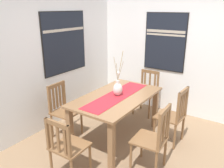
% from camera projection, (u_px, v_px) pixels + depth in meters
% --- Properties ---
extents(ground_plane, '(6.40, 6.40, 0.03)m').
position_uv_depth(ground_plane, '(137.00, 155.00, 3.54)').
color(ground_plane, '#8E7051').
extents(wall_back, '(6.40, 0.12, 2.70)m').
position_uv_depth(wall_back, '(47.00, 55.00, 4.09)').
color(wall_back, white).
rests_on(wall_back, ground_plane).
extents(wall_side, '(0.12, 6.40, 2.70)m').
position_uv_depth(wall_side, '(183.00, 50.00, 4.57)').
color(wall_side, white).
rests_on(wall_side, ground_plane).
extents(dining_table, '(1.61, 0.93, 0.78)m').
position_uv_depth(dining_table, '(117.00, 103.00, 3.79)').
color(dining_table, '#8E6642').
rests_on(dining_table, ground_plane).
extents(table_runner, '(1.48, 0.36, 0.01)m').
position_uv_depth(table_runner, '(117.00, 96.00, 3.75)').
color(table_runner, '#B7232D').
rests_on(table_runner, dining_table).
extents(centerpiece_vase, '(0.31, 0.24, 0.70)m').
position_uv_depth(centerpiece_vase, '(118.00, 88.00, 3.73)').
color(centerpiece_vase, silver).
rests_on(centerpiece_vase, dining_table).
extents(chair_0, '(0.44, 0.44, 0.96)m').
position_uv_depth(chair_0, '(174.00, 115.00, 3.71)').
color(chair_0, brown).
rests_on(chair_0, ground_plane).
extents(chair_1, '(0.44, 0.44, 0.96)m').
position_uv_depth(chair_1, '(153.00, 138.00, 3.06)').
color(chair_1, brown).
rests_on(chair_1, ground_plane).
extents(chair_2, '(0.42, 0.42, 0.90)m').
position_uv_depth(chair_2, '(147.00, 92.00, 4.80)').
color(chair_2, brown).
rests_on(chair_2, ground_plane).
extents(chair_3, '(0.44, 0.44, 0.93)m').
position_uv_depth(chair_3, '(63.00, 109.00, 3.94)').
color(chair_3, brown).
rests_on(chair_3, ground_plane).
extents(chair_4, '(0.43, 0.43, 0.89)m').
position_uv_depth(chair_4, '(67.00, 147.00, 2.92)').
color(chair_4, brown).
rests_on(chair_4, ground_plane).
extents(painting_on_back_wall, '(1.08, 0.05, 1.14)m').
position_uv_depth(painting_on_back_wall, '(65.00, 43.00, 4.31)').
color(painting_on_back_wall, black).
extents(painting_on_side_wall, '(0.05, 0.87, 1.17)m').
position_uv_depth(painting_on_side_wall, '(165.00, 42.00, 4.67)').
color(painting_on_side_wall, black).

